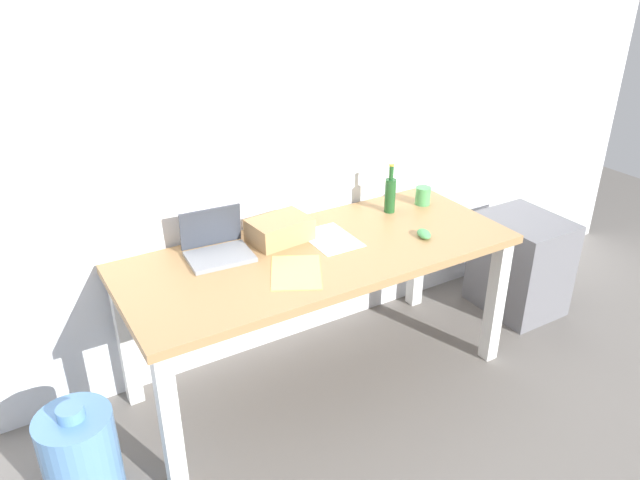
# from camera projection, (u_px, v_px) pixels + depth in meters

# --- Properties ---
(ground_plane) EXTENTS (8.00, 8.00, 0.00)m
(ground_plane) POSITION_uv_depth(u_px,v_px,m) (320.00, 376.00, 3.12)
(ground_plane) COLOR slate
(back_wall) EXTENTS (5.20, 0.08, 2.60)m
(back_wall) POSITION_uv_depth(u_px,v_px,m) (273.00, 106.00, 2.87)
(back_wall) COLOR white
(back_wall) RESTS_ON ground
(desk) EXTENTS (1.83, 0.75, 0.73)m
(desk) POSITION_uv_depth(u_px,v_px,m) (320.00, 267.00, 2.84)
(desk) COLOR #A37A4C
(desk) RESTS_ON ground
(laptop_left) EXTENTS (0.30, 0.25, 0.20)m
(laptop_left) POSITION_uv_depth(u_px,v_px,m) (217.00, 247.00, 2.73)
(laptop_left) COLOR gray
(laptop_left) RESTS_ON desk
(beer_bottle) EXTENTS (0.06, 0.06, 0.26)m
(beer_bottle) POSITION_uv_depth(u_px,v_px,m) (390.00, 194.00, 3.14)
(beer_bottle) COLOR #1E5123
(beer_bottle) RESTS_ON desk
(computer_mouse) EXTENTS (0.09, 0.11, 0.03)m
(computer_mouse) POSITION_uv_depth(u_px,v_px,m) (424.00, 234.00, 2.90)
(computer_mouse) COLOR #4C9E56
(computer_mouse) RESTS_ON desk
(cardboard_box) EXTENTS (0.30, 0.22, 0.11)m
(cardboard_box) POSITION_uv_depth(u_px,v_px,m) (280.00, 230.00, 2.86)
(cardboard_box) COLOR tan
(cardboard_box) RESTS_ON desk
(coffee_mug) EXTENTS (0.08, 0.08, 0.09)m
(coffee_mug) POSITION_uv_depth(u_px,v_px,m) (423.00, 196.00, 3.25)
(coffee_mug) COLOR #4C9E56
(coffee_mug) RESTS_ON desk
(paper_yellow_folder) EXTENTS (0.32, 0.36, 0.00)m
(paper_yellow_folder) POSITION_uv_depth(u_px,v_px,m) (296.00, 272.00, 2.61)
(paper_yellow_folder) COLOR #F4E06B
(paper_yellow_folder) RESTS_ON desk
(paper_sheet_near_back) EXTENTS (0.21, 0.30, 0.00)m
(paper_sheet_near_back) POSITION_uv_depth(u_px,v_px,m) (331.00, 239.00, 2.89)
(paper_sheet_near_back) COLOR white
(paper_sheet_near_back) RESTS_ON desk
(water_cooler_jug) EXTENTS (0.30, 0.30, 0.43)m
(water_cooler_jug) POSITION_uv_depth(u_px,v_px,m) (80.00, 454.00, 2.40)
(water_cooler_jug) COLOR #598CC6
(water_cooler_jug) RESTS_ON ground
(filing_cabinet) EXTENTS (0.40, 0.48, 0.58)m
(filing_cabinet) POSITION_uv_depth(u_px,v_px,m) (520.00, 264.00, 3.59)
(filing_cabinet) COLOR slate
(filing_cabinet) RESTS_ON ground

